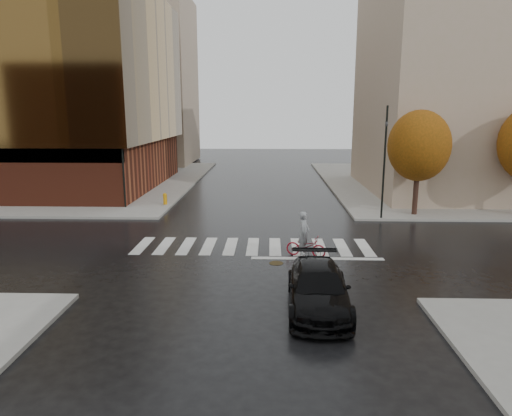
{
  "coord_description": "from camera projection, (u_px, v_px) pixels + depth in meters",
  "views": [
    {
      "loc": [
        0.81,
        -21.11,
        6.55
      ],
      "look_at": [
        0.17,
        0.26,
        2.0
      ],
      "focal_mm": 32.0,
      "sensor_mm": 36.0,
      "label": 1
    }
  ],
  "objects": [
    {
      "name": "office_glass",
      "position": [
        1.0,
        90.0,
        38.54
      ],
      "size": [
        27.0,
        19.0,
        16.0
      ],
      "color": "maroon",
      "rests_on": "sidewalk_nw"
    },
    {
      "name": "crosswalk",
      "position": [
        253.0,
        246.0,
        22.51
      ],
      "size": [
        12.0,
        3.0,
        0.01
      ],
      "primitive_type": "cube",
      "color": "silver",
      "rests_on": "ground"
    },
    {
      "name": "building_nw_far",
      "position": [
        135.0,
        81.0,
        56.56
      ],
      "size": [
        14.0,
        12.0,
        20.0
      ],
      "primitive_type": "cube",
      "color": "tan",
      "rests_on": "sidewalk_nw"
    },
    {
      "name": "ground",
      "position": [
        252.0,
        250.0,
        22.02
      ],
      "size": [
        120.0,
        120.0,
        0.0
      ],
      "primitive_type": "plane",
      "color": "black",
      "rests_on": "ground"
    },
    {
      "name": "sedan",
      "position": [
        318.0,
        288.0,
        15.31
      ],
      "size": [
        2.2,
        5.05,
        1.45
      ],
      "primitive_type": "imported",
      "rotation": [
        0.0,
        0.0,
        -0.03
      ],
      "color": "black",
      "rests_on": "ground"
    },
    {
      "name": "cyclist",
      "position": [
        305.0,
        241.0,
        20.82
      ],
      "size": [
        1.96,
        1.25,
        2.11
      ],
      "rotation": [
        0.0,
        0.0,
        1.22
      ],
      "color": "maroon",
      "rests_on": "ground"
    },
    {
      "name": "fire_hydrant",
      "position": [
        165.0,
        198.0,
        31.87
      ],
      "size": [
        0.29,
        0.29,
        0.8
      ],
      "color": "orange",
      "rests_on": "sidewalk_nw"
    },
    {
      "name": "tree_ne_a",
      "position": [
        419.0,
        146.0,
        28.03
      ],
      "size": [
        3.8,
        3.8,
        6.5
      ],
      "color": "black",
      "rests_on": "sidewalk_ne"
    },
    {
      "name": "sidewalk_nw",
      "position": [
        40.0,
        181.0,
        43.16
      ],
      "size": [
        30.0,
        30.0,
        0.15
      ],
      "primitive_type": "cube",
      "color": "gray",
      "rests_on": "ground"
    },
    {
      "name": "traffic_light_ne",
      "position": [
        385.0,
        156.0,
        27.14
      ],
      "size": [
        0.17,
        0.19,
        6.73
      ],
      "rotation": [
        0.0,
        0.0,
        3.32
      ],
      "color": "black",
      "rests_on": "sidewalk_ne"
    },
    {
      "name": "traffic_light_nw",
      "position": [
        122.0,
        147.0,
        30.21
      ],
      "size": [
        0.19,
        0.16,
        7.17
      ],
      "rotation": [
        0.0,
        0.0,
        -1.47
      ],
      "color": "black",
      "rests_on": "sidewalk_nw"
    },
    {
      "name": "building_ne_tan",
      "position": [
        474.0,
        78.0,
        36.23
      ],
      "size": [
        16.0,
        16.0,
        18.0
      ],
      "primitive_type": "cube",
      "color": "tan",
      "rests_on": "sidewalk_ne"
    },
    {
      "name": "sidewalk_ne",
      "position": [
        489.0,
        183.0,
        41.92
      ],
      "size": [
        30.0,
        30.0,
        0.15
      ],
      "primitive_type": "cube",
      "color": "gray",
      "rests_on": "ground"
    },
    {
      "name": "manhole",
      "position": [
        276.0,
        263.0,
        20.03
      ],
      "size": [
        0.68,
        0.68,
        0.01
      ],
      "primitive_type": "cylinder",
      "rotation": [
        0.0,
        0.0,
        -0.11
      ],
      "color": "#3C2F15",
      "rests_on": "ground"
    }
  ]
}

